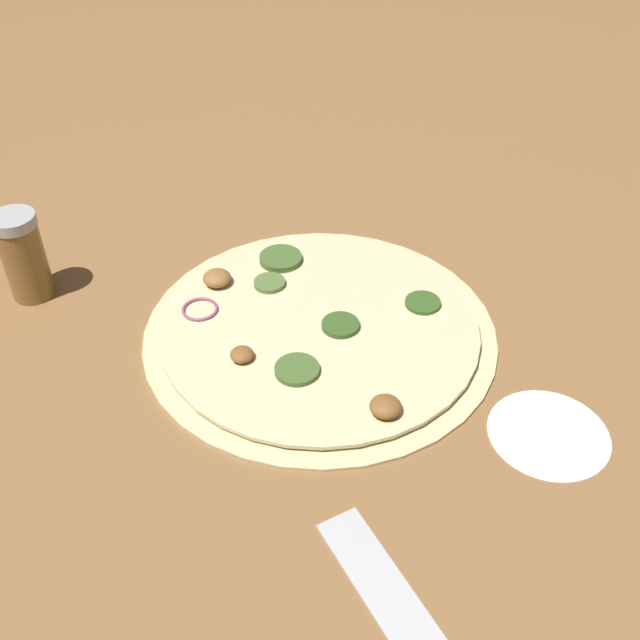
{
  "coord_description": "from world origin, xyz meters",
  "views": [
    {
      "loc": [
        0.1,
        -0.57,
        0.5
      ],
      "look_at": [
        0.0,
        0.0,
        0.02
      ],
      "focal_mm": 42.0,
      "sensor_mm": 36.0,
      "label": 1
    }
  ],
  "objects": [
    {
      "name": "flour_patch",
      "position": [
        0.22,
        -0.1,
        0.0
      ],
      "size": [
        0.11,
        0.11,
        0.0
      ],
      "color": "white",
      "rests_on": "ground_plane"
    },
    {
      "name": "spice_jar",
      "position": [
        -0.32,
        0.01,
        0.05
      ],
      "size": [
        0.05,
        0.05,
        0.1
      ],
      "color": "olive",
      "rests_on": "ground_plane"
    },
    {
      "name": "ground_plane",
      "position": [
        0.0,
        0.0,
        0.0
      ],
      "size": [
        3.0,
        3.0,
        0.0
      ],
      "primitive_type": "plane",
      "color": "olive"
    },
    {
      "name": "pizza",
      "position": [
        -0.0,
        0.0,
        0.01
      ],
      "size": [
        0.36,
        0.36,
        0.03
      ],
      "color": "beige",
      "rests_on": "ground_plane"
    }
  ]
}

